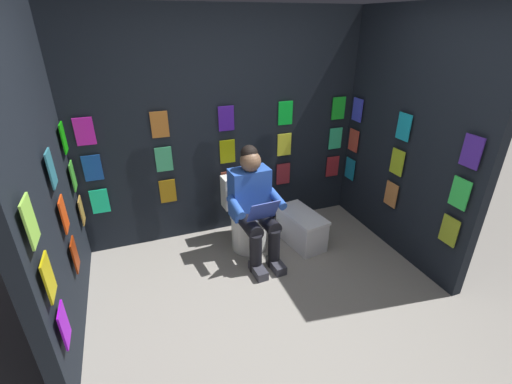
# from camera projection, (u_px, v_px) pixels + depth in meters

# --- Properties ---
(ground_plane) EXTENTS (30.00, 30.00, 0.00)m
(ground_plane) POSITION_uv_depth(u_px,v_px,m) (298.00, 346.00, 2.73)
(ground_plane) COLOR gray
(display_wall_back) EXTENTS (3.22, 0.14, 2.42)m
(display_wall_back) POSITION_uv_depth(u_px,v_px,m) (224.00, 129.00, 3.82)
(display_wall_back) COLOR black
(display_wall_back) RESTS_ON ground
(display_wall_left) EXTENTS (0.14, 1.88, 2.42)m
(display_wall_left) POSITION_uv_depth(u_px,v_px,m) (408.00, 139.00, 3.49)
(display_wall_left) COLOR black
(display_wall_left) RESTS_ON ground
(display_wall_right) EXTENTS (0.14, 1.88, 2.42)m
(display_wall_right) POSITION_uv_depth(u_px,v_px,m) (43.00, 188.00, 2.48)
(display_wall_right) COLOR black
(display_wall_right) RESTS_ON ground
(toilet) EXTENTS (0.42, 0.56, 0.77)m
(toilet) POSITION_uv_depth(u_px,v_px,m) (246.00, 218.00, 3.84)
(toilet) COLOR white
(toilet) RESTS_ON ground
(person_reading) EXTENTS (0.54, 0.70, 1.19)m
(person_reading) POSITION_uv_depth(u_px,v_px,m) (254.00, 205.00, 3.53)
(person_reading) COLOR blue
(person_reading) RESTS_ON ground
(comic_longbox_near) EXTENTS (0.40, 0.65, 0.37)m
(comic_longbox_near) POSITION_uv_depth(u_px,v_px,m) (301.00, 228.00, 3.92)
(comic_longbox_near) COLOR silver
(comic_longbox_near) RESTS_ON ground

